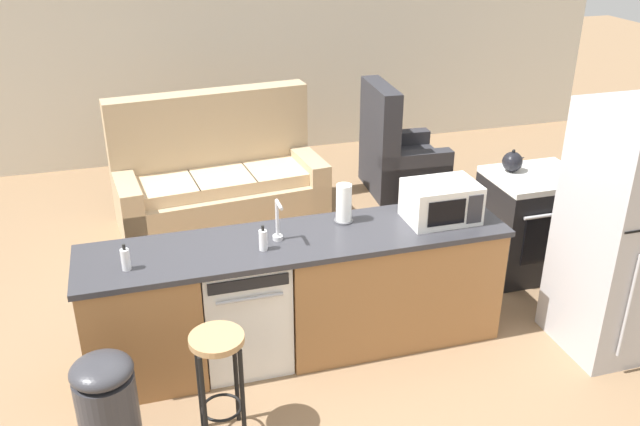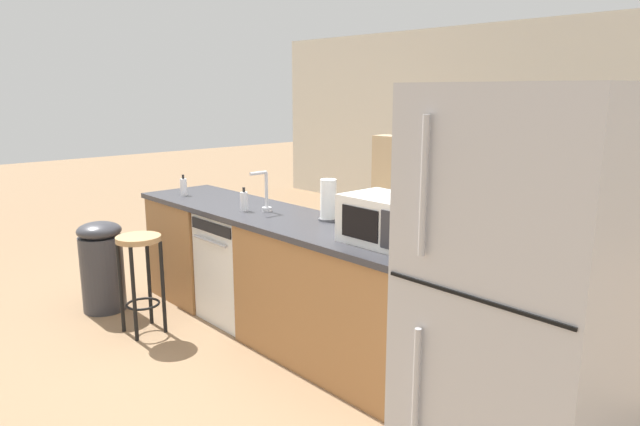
{
  "view_description": "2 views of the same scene",
  "coord_description": "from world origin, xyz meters",
  "px_view_note": "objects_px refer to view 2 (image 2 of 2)",
  "views": [
    {
      "loc": [
        -0.85,
        -3.94,
        3.02
      ],
      "look_at": [
        0.41,
        0.34,
        0.9
      ],
      "focal_mm": 38.0,
      "sensor_mm": 36.0,
      "label": 1
    },
    {
      "loc": [
        3.31,
        -2.44,
        1.78
      ],
      "look_at": [
        0.35,
        0.25,
        0.91
      ],
      "focal_mm": 32.0,
      "sensor_mm": 36.0,
      "label": 2
    }
  ],
  "objects_px": {
    "dish_soap_bottle": "(184,187)",
    "microwave": "(387,220)",
    "trash_bin": "(102,265)",
    "couch": "(442,226)",
    "dishwasher": "(245,266)",
    "bar_stool": "(140,263)",
    "kettle": "(611,241)",
    "soap_bottle": "(244,201)",
    "paper_towel_roll": "(328,200)",
    "refrigerator": "(522,330)",
    "stove_range": "(623,352)"
  },
  "relations": [
    {
      "from": "kettle",
      "to": "bar_stool",
      "type": "xyz_separation_m",
      "value": [
        -2.71,
        -1.41,
        -0.45
      ]
    },
    {
      "from": "refrigerator",
      "to": "paper_towel_roll",
      "type": "xyz_separation_m",
      "value": [
        -1.82,
        0.71,
        0.14
      ]
    },
    {
      "from": "dish_soap_bottle",
      "to": "bar_stool",
      "type": "xyz_separation_m",
      "value": [
        0.45,
        -0.63,
        -0.44
      ]
    },
    {
      "from": "dishwasher",
      "to": "paper_towel_roll",
      "type": "distance_m",
      "value": 1.01
    },
    {
      "from": "dish_soap_bottle",
      "to": "trash_bin",
      "type": "bearing_deg",
      "value": -105.4
    },
    {
      "from": "couch",
      "to": "paper_towel_roll",
      "type": "bearing_deg",
      "value": -74.59
    },
    {
      "from": "soap_bottle",
      "to": "dish_soap_bottle",
      "type": "height_order",
      "value": "same"
    },
    {
      "from": "soap_bottle",
      "to": "bar_stool",
      "type": "relative_size",
      "value": 0.24
    },
    {
      "from": "refrigerator",
      "to": "trash_bin",
      "type": "relative_size",
      "value": 2.43
    },
    {
      "from": "kettle",
      "to": "stove_range",
      "type": "bearing_deg",
      "value": -38.19
    },
    {
      "from": "soap_bottle",
      "to": "kettle",
      "type": "height_order",
      "value": "kettle"
    },
    {
      "from": "dishwasher",
      "to": "kettle",
      "type": "relative_size",
      "value": 4.1
    },
    {
      "from": "kettle",
      "to": "trash_bin",
      "type": "xyz_separation_m",
      "value": [
        -3.34,
        -1.45,
        -0.61
      ]
    },
    {
      "from": "paper_towel_roll",
      "to": "bar_stool",
      "type": "height_order",
      "value": "paper_towel_roll"
    },
    {
      "from": "soap_bottle",
      "to": "bar_stool",
      "type": "distance_m",
      "value": 0.88
    },
    {
      "from": "microwave",
      "to": "bar_stool",
      "type": "xyz_separation_m",
      "value": [
        -1.72,
        -0.73,
        -0.5
      ]
    },
    {
      "from": "bar_stool",
      "to": "paper_towel_roll",
      "type": "bearing_deg",
      "value": 40.44
    },
    {
      "from": "stove_range",
      "to": "dish_soap_bottle",
      "type": "relative_size",
      "value": 5.11
    },
    {
      "from": "paper_towel_roll",
      "to": "kettle",
      "type": "xyz_separation_m",
      "value": [
        1.65,
        0.52,
        -0.05
      ]
    },
    {
      "from": "dishwasher",
      "to": "soap_bottle",
      "type": "height_order",
      "value": "soap_bottle"
    },
    {
      "from": "refrigerator",
      "to": "kettle",
      "type": "bearing_deg",
      "value": 97.68
    },
    {
      "from": "paper_towel_roll",
      "to": "trash_bin",
      "type": "distance_m",
      "value": 2.04
    },
    {
      "from": "stove_range",
      "to": "couch",
      "type": "distance_m",
      "value": 3.01
    },
    {
      "from": "dish_soap_bottle",
      "to": "microwave",
      "type": "bearing_deg",
      "value": 2.73
    },
    {
      "from": "dish_soap_bottle",
      "to": "kettle",
      "type": "relative_size",
      "value": 0.86
    },
    {
      "from": "soap_bottle",
      "to": "refrigerator",
      "type": "bearing_deg",
      "value": -10.56
    },
    {
      "from": "refrigerator",
      "to": "microwave",
      "type": "distance_m",
      "value": 1.28
    },
    {
      "from": "trash_bin",
      "to": "couch",
      "type": "height_order",
      "value": "couch"
    },
    {
      "from": "microwave",
      "to": "kettle",
      "type": "xyz_separation_m",
      "value": [
        0.98,
        0.68,
        -0.05
      ]
    },
    {
      "from": "dish_soap_bottle",
      "to": "couch",
      "type": "relative_size",
      "value": 0.08
    },
    {
      "from": "soap_bottle",
      "to": "microwave",
      "type": "bearing_deg",
      "value": 3.95
    },
    {
      "from": "dishwasher",
      "to": "paper_towel_roll",
      "type": "relative_size",
      "value": 2.98
    },
    {
      "from": "soap_bottle",
      "to": "kettle",
      "type": "relative_size",
      "value": 0.86
    },
    {
      "from": "soap_bottle",
      "to": "stove_range",
      "type": "bearing_deg",
      "value": 14.61
    },
    {
      "from": "trash_bin",
      "to": "bar_stool",
      "type": "bearing_deg",
      "value": 3.6
    },
    {
      "from": "stove_range",
      "to": "trash_bin",
      "type": "distance_m",
      "value": 3.75
    },
    {
      "from": "bar_stool",
      "to": "kettle",
      "type": "bearing_deg",
      "value": 27.57
    },
    {
      "from": "stove_range",
      "to": "soap_bottle",
      "type": "xyz_separation_m",
      "value": [
        -2.46,
        -0.64,
        0.52
      ]
    },
    {
      "from": "dishwasher",
      "to": "microwave",
      "type": "xyz_separation_m",
      "value": [
        1.45,
        -0.0,
        0.62
      ]
    },
    {
      "from": "bar_stool",
      "to": "trash_bin",
      "type": "height_order",
      "value": "same"
    },
    {
      "from": "stove_range",
      "to": "dish_soap_bottle",
      "type": "height_order",
      "value": "dish_soap_bottle"
    },
    {
      "from": "dishwasher",
      "to": "kettle",
      "type": "height_order",
      "value": "kettle"
    },
    {
      "from": "soap_bottle",
      "to": "trash_bin",
      "type": "xyz_separation_m",
      "value": [
        -1.05,
        -0.68,
        -0.59
      ]
    },
    {
      "from": "dishwasher",
      "to": "stove_range",
      "type": "height_order",
      "value": "stove_range"
    },
    {
      "from": "kettle",
      "to": "bar_stool",
      "type": "height_order",
      "value": "kettle"
    },
    {
      "from": "refrigerator",
      "to": "couch",
      "type": "xyz_separation_m",
      "value": [
        -2.42,
        2.89,
        -0.51
      ]
    },
    {
      "from": "dish_soap_bottle",
      "to": "couch",
      "type": "xyz_separation_m",
      "value": [
        0.9,
        2.45,
        -0.58
      ]
    },
    {
      "from": "microwave",
      "to": "couch",
      "type": "distance_m",
      "value": 2.74
    },
    {
      "from": "soap_bottle",
      "to": "bar_stool",
      "type": "xyz_separation_m",
      "value": [
        -0.42,
        -0.64,
        -0.44
      ]
    },
    {
      "from": "dishwasher",
      "to": "trash_bin",
      "type": "height_order",
      "value": "dishwasher"
    }
  ]
}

